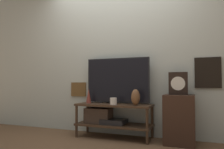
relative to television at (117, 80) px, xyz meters
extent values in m
plane|color=brown|center=(-0.02, -0.34, -0.86)|extent=(12.00, 12.00, 0.00)
cube|color=beige|center=(-0.02, 0.17, 0.49)|extent=(6.40, 0.06, 2.70)
cube|color=black|center=(1.29, 0.13, 0.10)|extent=(0.35, 0.02, 0.43)
cube|color=beige|center=(1.29, 0.12, 0.10)|extent=(0.31, 0.01, 0.40)
cube|color=brown|center=(-0.76, 0.13, -0.15)|extent=(0.28, 0.02, 0.24)
cube|color=white|center=(-0.76, 0.12, -0.15)|extent=(0.25, 0.01, 0.20)
cube|color=#422D1E|center=(-0.02, -0.09, -0.38)|extent=(1.14, 0.42, 0.03)
cube|color=#422D1E|center=(-0.02, -0.09, -0.67)|extent=(1.14, 0.42, 0.03)
cylinder|color=#422D1E|center=(-0.56, -0.27, -0.61)|extent=(0.04, 0.04, 0.50)
cylinder|color=#422D1E|center=(0.52, -0.27, -0.61)|extent=(0.04, 0.04, 0.50)
cylinder|color=#422D1E|center=(-0.56, 0.09, -0.61)|extent=(0.04, 0.04, 0.50)
cylinder|color=#422D1E|center=(0.52, 0.09, -0.61)|extent=(0.04, 0.04, 0.50)
cube|color=black|center=(-0.02, -0.09, -0.62)|extent=(0.36, 0.29, 0.07)
cube|color=#47382D|center=(-0.28, -0.09, -0.55)|extent=(0.40, 0.23, 0.22)
cylinder|color=black|center=(-0.28, 0.00, -0.35)|extent=(0.05, 0.05, 0.02)
cylinder|color=black|center=(0.28, 0.00, -0.35)|extent=(0.05, 0.05, 0.02)
cube|color=black|center=(0.00, 0.00, 0.00)|extent=(1.00, 0.04, 0.68)
cube|color=black|center=(0.00, -0.01, 0.00)|extent=(0.97, 0.01, 0.65)
cone|color=brown|center=(-0.44, -0.12, -0.25)|extent=(0.08, 0.08, 0.23)
ellipsoid|color=brown|center=(0.34, -0.19, -0.25)|extent=(0.12, 0.14, 0.23)
cylinder|color=silver|center=(0.01, -0.22, -0.31)|extent=(0.10, 0.10, 0.10)
cube|color=#382319|center=(0.92, -0.08, -0.54)|extent=(0.40, 0.41, 0.66)
cube|color=black|center=(0.91, -0.06, -0.05)|extent=(0.25, 0.10, 0.31)
cylinder|color=white|center=(0.91, -0.11, -0.05)|extent=(0.19, 0.01, 0.19)
camera|label=1|loc=(1.14, -3.19, -0.05)|focal=35.00mm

